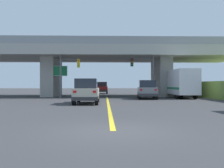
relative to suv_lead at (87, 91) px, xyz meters
name	(u,v)px	position (x,y,z in m)	size (l,w,h in m)	color
ground	(107,96)	(1.75, 13.67, -1.01)	(160.00, 160.00, 0.00)	#353538
overpass_bridge	(107,58)	(1.75, 13.67, 4.07)	(35.33, 10.77, 7.13)	#A8A59E
lane_divider_stripe	(108,104)	(1.75, -0.80, -1.01)	(0.20, 23.68, 0.01)	yellow
suv_lead	(87,91)	(0.00, 0.00, 0.00)	(1.97, 4.74, 2.02)	#B7B29E
suv_crossing	(147,90)	(6.07, 6.76, 0.00)	(2.37, 4.48, 2.02)	slate
box_truck	(181,83)	(10.32, 8.73, 0.68)	(2.33, 7.56, 3.24)	red
sedan_oncoming	(102,88)	(1.01, 23.66, 0.00)	(1.92, 4.82, 2.02)	maroon
traffic_signal_nearside	(145,69)	(6.25, 9.20, 2.34)	(2.75, 0.36, 5.24)	#56595E
traffic_signal_farside	(67,70)	(-2.89, 8.99, 2.23)	(2.33, 0.36, 5.16)	#56595E
highway_sign	(60,73)	(-4.00, 10.61, 1.93)	(1.80, 0.17, 4.02)	slate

